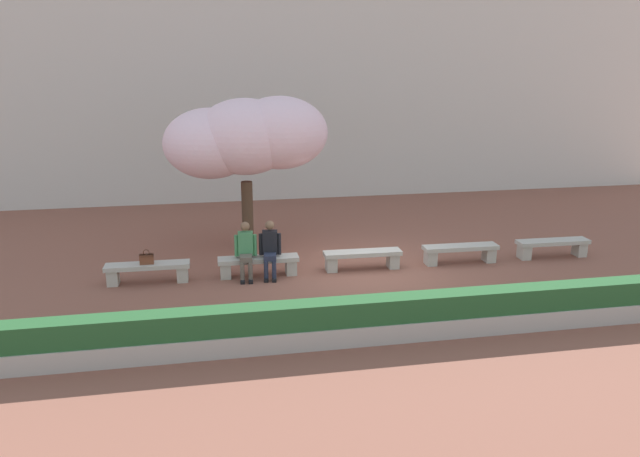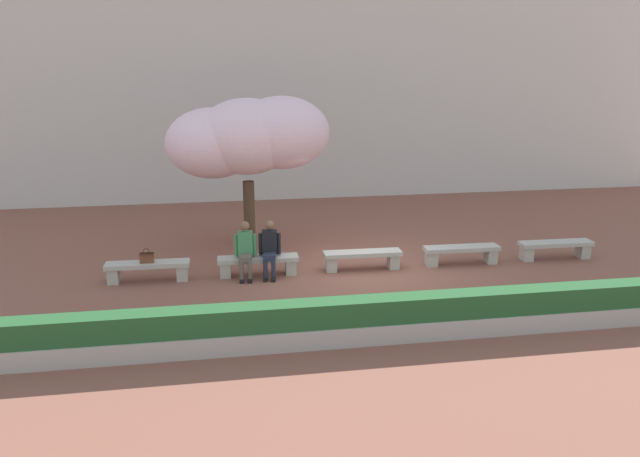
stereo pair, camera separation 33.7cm
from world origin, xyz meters
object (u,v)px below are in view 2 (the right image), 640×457
Objects in this scene: stone_bench_west_end at (148,268)px; stone_bench_east_end at (555,247)px; stone_bench_center at (362,257)px; stone_bench_near_east at (461,252)px; person_seated_right at (270,246)px; person_seated_left at (245,248)px; stone_bench_near_west at (258,263)px; handbag at (147,257)px; cherry_tree_main at (246,138)px.

stone_bench_west_end and stone_bench_east_end have the same top height.
stone_bench_center is 1.00× the size of stone_bench_near_east.
person_seated_left is at bearing -179.95° from person_seated_right.
stone_bench_near_west and stone_bench_center have the same top height.
handbag is (-0.00, -0.02, 0.27)m from stone_bench_west_end.
handbag is (-4.93, -0.02, 0.27)m from stone_bench_center.
stone_bench_east_end is at bearing 0.00° from stone_bench_near_east.
person_seated_right is 0.31× the size of cherry_tree_main.
stone_bench_east_end is 1.44× the size of person_seated_left.
cherry_tree_main is (-0.07, 2.28, 2.60)m from stone_bench_near_west.
stone_bench_center is at bearing 0.28° from handbag.
person_seated_left is at bearing -179.41° from stone_bench_near_east.
handbag is at bearing -136.16° from cherry_tree_main.
stone_bench_near_west and stone_bench_east_end have the same top height.
person_seated_right is at bearing 0.05° from person_seated_left.
cherry_tree_main reaches higher than handbag.
person_seated_left reaches higher than handbag.
stone_bench_near_east is at bearing 0.65° from person_seated_right.
stone_bench_east_end is (4.93, 0.00, 0.00)m from stone_bench_center.
stone_bench_east_end is (2.47, 0.00, 0.00)m from stone_bench_near_east.
stone_bench_near_east is (2.47, 0.00, 0.00)m from stone_bench_center.
stone_bench_near_east is at bearing 0.00° from stone_bench_near_west.
stone_bench_near_east is 1.00× the size of stone_bench_east_end.
stone_bench_east_end is 7.69m from person_seated_left.
person_seated_left is (-2.75, -0.05, 0.39)m from stone_bench_center.
stone_bench_near_west is at bearing 180.00° from stone_bench_east_end.
stone_bench_near_east is 5.47× the size of handbag.
stone_bench_center is at bearing 180.00° from stone_bench_east_end.
stone_bench_near_west is (2.47, 0.00, 0.00)m from stone_bench_west_end.
stone_bench_near_west is at bearing 10.66° from person_seated_left.
person_seated_right is 2.74m from handbag.
cherry_tree_main reaches higher than stone_bench_near_east.
handbag is (-9.87, -0.02, 0.27)m from stone_bench_east_end.
stone_bench_near_east is 5.23m from person_seated_left.
stone_bench_west_end is 1.00× the size of stone_bench_near_east.
stone_bench_near_west is 2.48m from handbag.
person_seated_left is 0.31× the size of cherry_tree_main.
handbag is 0.08× the size of cherry_tree_main.
stone_bench_east_end is at bearing -16.98° from cherry_tree_main.
stone_bench_east_end is 8.23m from cherry_tree_main.
person_seated_left is 3.22m from cherry_tree_main.
person_seated_left reaches higher than stone_bench_near_west.
stone_bench_east_end is at bearing 0.00° from stone_bench_west_end.
person_seated_right is (-2.20, -0.05, 0.39)m from stone_bench_center.
person_seated_right is (0.27, -0.05, 0.39)m from stone_bench_near_west.
stone_bench_near_east is 7.41m from handbag.
stone_bench_near_west is 1.00× the size of stone_bench_near_east.
person_seated_right is at bearing -179.35° from stone_bench_near_east.
stone_bench_center is (2.47, 0.00, 0.00)m from stone_bench_near_west.
stone_bench_near_east is 2.47m from stone_bench_east_end.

